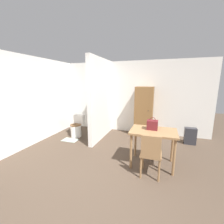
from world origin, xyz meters
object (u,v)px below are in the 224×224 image
object	(u,v)px
handbag	(152,125)
wooden_cabinet	(144,111)
toilet	(77,127)
space_heater	(190,136)
dining_table	(153,135)
wooden_chair	(151,154)

from	to	relation	value
handbag	wooden_cabinet	bearing A→B (deg)	102.13
toilet	space_heater	world-z (taller)	toilet
toilet	space_heater	distance (m)	3.53
space_heater	dining_table	bearing A→B (deg)	-122.93
dining_table	wooden_chair	size ratio (longest dim) A/B	1.10
wooden_chair	handbag	bearing A→B (deg)	92.96
toilet	wooden_cabinet	distance (m)	2.31
handbag	wooden_cabinet	size ratio (longest dim) A/B	0.16
toilet	wooden_chair	bearing A→B (deg)	-31.03
dining_table	wooden_cabinet	bearing A→B (deg)	102.73
wooden_chair	wooden_cabinet	size ratio (longest dim) A/B	0.53
wooden_chair	wooden_cabinet	xyz separation A→B (m)	(-0.41, 2.32, 0.34)
wooden_chair	toilet	distance (m)	2.94
space_heater	wooden_cabinet	bearing A→B (deg)	166.05
wooden_chair	space_heater	xyz separation A→B (m)	(0.98, 1.97, -0.24)
handbag	wooden_cabinet	distance (m)	1.84
space_heater	handbag	bearing A→B (deg)	-124.93
dining_table	toilet	bearing A→B (deg)	157.29
dining_table	space_heater	size ratio (longest dim) A/B	1.96
wooden_chair	space_heater	distance (m)	2.21
wooden_chair	toilet	size ratio (longest dim) A/B	1.24
wooden_cabinet	dining_table	bearing A→B (deg)	-77.27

